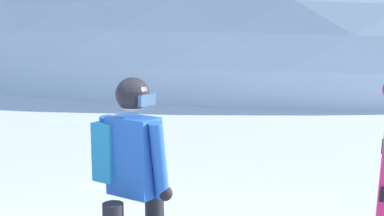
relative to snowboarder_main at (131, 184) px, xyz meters
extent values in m
ellipsoid|color=white|center=(3.30, 27.87, -0.92)|extent=(42.19, 37.97, 13.76)
cube|color=#1E4C9E|center=(0.03, -0.01, 0.22)|extent=(0.42, 0.36, 0.58)
cylinder|color=#1E4C9E|center=(-0.18, 0.09, 0.22)|extent=(0.17, 0.20, 0.57)
cylinder|color=#1E4C9E|center=(0.23, -0.12, 0.22)|extent=(0.17, 0.20, 0.57)
sphere|color=black|center=(-0.18, 0.14, -0.03)|extent=(0.11, 0.11, 0.11)
sphere|color=black|center=(0.27, -0.09, -0.03)|extent=(0.11, 0.11, 0.11)
cube|color=teal|center=(-0.15, 0.08, 0.24)|extent=(0.29, 0.33, 0.44)
cube|color=teal|center=(-0.24, 0.12, 0.16)|extent=(0.15, 0.21, 0.20)
sphere|color=beige|center=(0.03, -0.01, 0.64)|extent=(0.21, 0.21, 0.21)
sphere|color=black|center=(0.03, -0.01, 0.67)|extent=(0.25, 0.25, 0.25)
cube|color=navy|center=(0.14, -0.07, 0.64)|extent=(0.10, 0.16, 0.08)
camera|label=1|loc=(0.80, -3.51, 1.16)|focal=46.89mm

